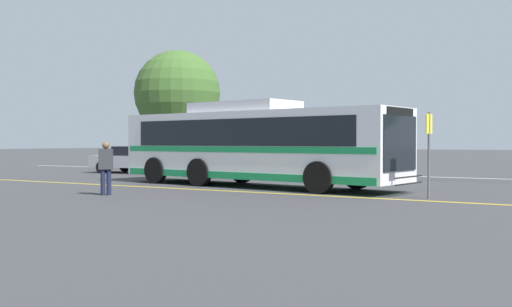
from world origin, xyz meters
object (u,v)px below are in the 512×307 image
object	(u,v)px
bus_stop_sign	(429,144)
tree_0	(177,93)
parked_car_1	(227,162)
pedestrian_0	(106,165)
transit_bus	(256,144)
parked_car_0	(135,159)

from	to	relation	value
bus_stop_sign	tree_0	bearing A→B (deg)	-114.40
parked_car_1	bus_stop_sign	distance (m)	12.26
pedestrian_0	tree_0	xyz separation A→B (m)	(-9.06, 14.94, 3.55)
transit_bus	bus_stop_sign	bearing A→B (deg)	85.17
bus_stop_sign	tree_0	distance (m)	21.02
pedestrian_0	bus_stop_sign	xyz separation A→B (m)	(8.55, 3.84, 0.63)
tree_0	bus_stop_sign	bearing A→B (deg)	-32.21
pedestrian_0	tree_0	world-z (taller)	tree_0
transit_bus	pedestrian_0	bearing A→B (deg)	-13.19
parked_car_0	bus_stop_sign	bearing A→B (deg)	-114.97
transit_bus	parked_car_1	xyz separation A→B (m)	(-4.17, 4.49, -0.84)
transit_bus	tree_0	world-z (taller)	tree_0
tree_0	pedestrian_0	bearing A→B (deg)	-58.76
parked_car_0	parked_car_1	xyz separation A→B (m)	(5.80, -0.27, -0.02)
pedestrian_0	bus_stop_sign	bearing A→B (deg)	-18.10
parked_car_0	bus_stop_sign	distance (m)	17.64
parked_car_0	pedestrian_0	size ratio (longest dim) A/B	2.90
transit_bus	parked_car_0	bearing A→B (deg)	-107.68
parked_car_1	pedestrian_0	xyz separation A→B (m)	(2.14, -9.79, 0.21)
transit_bus	pedestrian_0	world-z (taller)	transit_bus
tree_0	parked_car_1	bearing A→B (deg)	-36.62
parked_car_0	parked_car_1	world-z (taller)	parked_car_0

